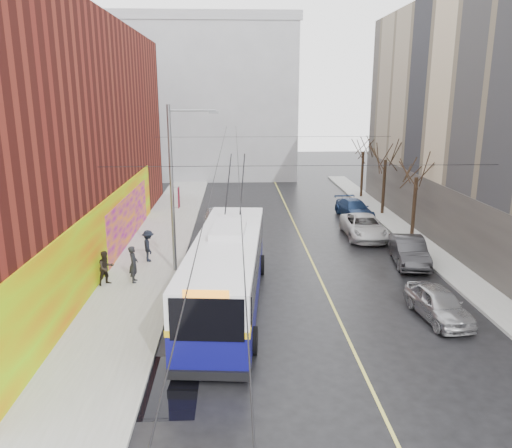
{
  "coord_description": "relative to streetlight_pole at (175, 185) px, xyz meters",
  "views": [
    {
      "loc": [
        -2.96,
        -16.08,
        9.45
      ],
      "look_at": [
        -1.86,
        9.66,
        2.78
      ],
      "focal_mm": 35.0,
      "sensor_mm": 36.0,
      "label": 1
    }
  ],
  "objects": [
    {
      "name": "ground",
      "position": [
        6.14,
        -10.0,
        -4.85
      ],
      "size": [
        140.0,
        140.0,
        0.0
      ],
      "primitive_type": "plane",
      "color": "black",
      "rests_on": "ground"
    },
    {
      "name": "sidewalk_left",
      "position": [
        -1.86,
        2.0,
        -4.77
      ],
      "size": [
        4.0,
        60.0,
        0.15
      ],
      "primitive_type": "cube",
      "color": "gray",
      "rests_on": "ground"
    },
    {
      "name": "sidewalk_right",
      "position": [
        15.14,
        2.0,
        -4.77
      ],
      "size": [
        2.0,
        60.0,
        0.15
      ],
      "primitive_type": "cube",
      "color": "gray",
      "rests_on": "ground"
    },
    {
      "name": "lane_line",
      "position": [
        7.64,
        4.0,
        -4.84
      ],
      "size": [
        0.12,
        50.0,
        0.01
      ],
      "primitive_type": "cube",
      "color": "#BFB74C",
      "rests_on": "ground"
    },
    {
      "name": "building_left",
      "position": [
        -9.85,
        3.99,
        2.14
      ],
      "size": [
        12.11,
        36.0,
        14.0
      ],
      "color": "#581711",
      "rests_on": "ground"
    },
    {
      "name": "building_far",
      "position": [
        0.14,
        34.99,
        4.17
      ],
      "size": [
        20.5,
        12.1,
        18.0
      ],
      "color": "gray",
      "rests_on": "ground"
    },
    {
      "name": "streetlight_pole",
      "position": [
        0.0,
        0.0,
        0.0
      ],
      "size": [
        2.65,
        0.6,
        9.0
      ],
      "color": "slate",
      "rests_on": "ground"
    },
    {
      "name": "catenary_wires",
      "position": [
        3.6,
        4.77,
        1.4
      ],
      "size": [
        18.0,
        60.0,
        0.22
      ],
      "color": "black"
    },
    {
      "name": "tree_near",
      "position": [
        15.14,
        6.0,
        0.13
      ],
      "size": [
        3.2,
        3.2,
        6.4
      ],
      "color": "black",
      "rests_on": "ground"
    },
    {
      "name": "tree_mid",
      "position": [
        15.14,
        13.0,
        0.41
      ],
      "size": [
        3.2,
        3.2,
        6.68
      ],
      "color": "black",
      "rests_on": "ground"
    },
    {
      "name": "tree_far",
      "position": [
        15.14,
        20.0,
        0.3
      ],
      "size": [
        3.2,
        3.2,
        6.57
      ],
      "color": "black",
      "rests_on": "ground"
    },
    {
      "name": "puddle",
      "position": [
        0.58,
        -11.12,
        -4.84
      ],
      "size": [
        2.62,
        3.83,
        0.01
      ],
      "primitive_type": "cube",
      "color": "black",
      "rests_on": "ground"
    },
    {
      "name": "pigeons_flying",
      "position": [
        4.5,
        -0.6,
        2.38
      ],
      "size": [
        4.08,
        3.14,
        0.67
      ],
      "color": "slate"
    },
    {
      "name": "trolleybus",
      "position": [
        2.78,
        -4.69,
        -3.1
      ],
      "size": [
        3.97,
        13.41,
        6.28
      ],
      "rotation": [
        0.0,
        0.0,
        -0.09
      ],
      "color": "#0B0B53",
      "rests_on": "ground"
    },
    {
      "name": "parked_car_a",
      "position": [
        11.94,
        -6.41,
        -4.15
      ],
      "size": [
        2.08,
        4.25,
        1.4
      ],
      "primitive_type": "imported",
      "rotation": [
        0.0,
        0.0,
        0.11
      ],
      "color": "#999A9E",
      "rests_on": "ground"
    },
    {
      "name": "parked_car_b",
      "position": [
        13.14,
        0.85,
        -4.07
      ],
      "size": [
        2.28,
        4.91,
        1.56
      ],
      "primitive_type": "imported",
      "rotation": [
        0.0,
        0.0,
        -0.14
      ],
      "color": "#2B2B2E",
      "rests_on": "ground"
    },
    {
      "name": "parked_car_c",
      "position": [
        11.94,
        6.46,
        -4.08
      ],
      "size": [
        2.63,
        5.54,
        1.53
      ],
      "primitive_type": "imported",
      "rotation": [
        0.0,
        0.0,
        -0.02
      ],
      "color": "#BCBDBE",
      "rests_on": "ground"
    },
    {
      "name": "parked_car_d",
      "position": [
        12.61,
        12.15,
        -4.14
      ],
      "size": [
        2.65,
        5.12,
        1.42
      ],
      "primitive_type": "imported",
      "rotation": [
        0.0,
        0.0,
        0.14
      ],
      "color": "navy",
      "rests_on": "ground"
    },
    {
      "name": "following_car",
      "position": [
        1.82,
        8.88,
        -4.06
      ],
      "size": [
        2.15,
        4.71,
        1.57
      ],
      "primitive_type": "imported",
      "rotation": [
        0.0,
        0.0,
        0.07
      ],
      "color": "#B8B7BD",
      "rests_on": "ground"
    },
    {
      "name": "pedestrian_a",
      "position": [
        -2.04,
        -1.76,
        -3.74
      ],
      "size": [
        0.52,
        0.73,
        1.91
      ],
      "primitive_type": "imported",
      "rotation": [
        0.0,
        0.0,
        1.66
      ],
      "color": "black",
      "rests_on": "sidewalk_left"
    },
    {
      "name": "pedestrian_b",
      "position": [
        -3.36,
        -2.07,
        -3.82
      ],
      "size": [
        1.08,
        1.07,
        1.76
      ],
      "primitive_type": "imported",
      "rotation": [
        0.0,
        0.0,
        0.74
      ],
      "color": "black",
      "rests_on": "sidewalk_left"
    },
    {
      "name": "pedestrian_c",
      "position": [
        -1.83,
        1.53,
        -3.78
      ],
      "size": [
        1.0,
        1.33,
        1.84
      ],
      "primitive_type": "imported",
      "rotation": [
        0.0,
        0.0,
        1.87
      ],
      "color": "black",
      "rests_on": "sidewalk_left"
    }
  ]
}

